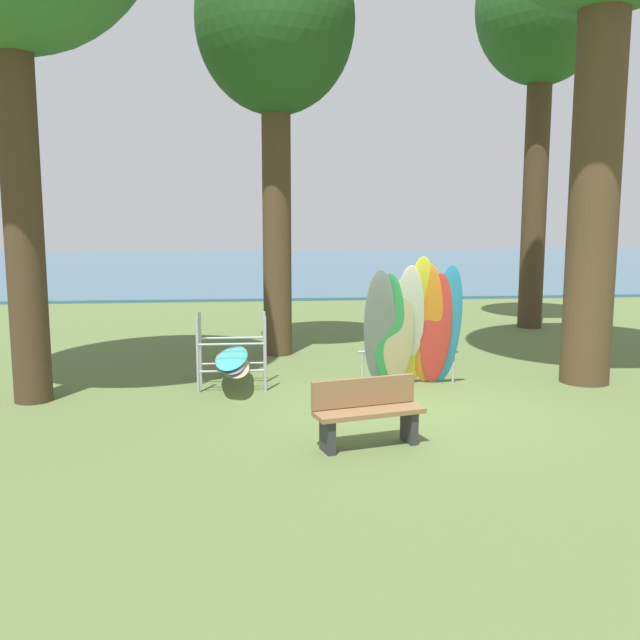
% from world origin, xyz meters
% --- Properties ---
extents(ground_plane, '(80.00, 80.00, 0.00)m').
position_xyz_m(ground_plane, '(0.00, 0.00, 0.00)').
color(ground_plane, '#566B38').
extents(lake_water, '(80.00, 36.00, 0.10)m').
position_xyz_m(lake_water, '(0.00, 31.61, 0.05)').
color(lake_water, '#38607A').
rests_on(lake_water, ground).
extents(tree_mid_behind, '(3.29, 3.29, 9.88)m').
position_xyz_m(tree_mid_behind, '(4.88, 7.28, 7.72)').
color(tree_mid_behind, '#42301E').
rests_on(tree_mid_behind, ground).
extents(tree_far_left_back, '(3.16, 3.16, 8.51)m').
position_xyz_m(tree_far_left_back, '(-1.81, 4.29, 6.50)').
color(tree_far_left_back, '#4C3823').
rests_on(tree_far_left_back, ground).
extents(leaning_board_pile, '(1.76, 1.02, 2.25)m').
position_xyz_m(leaning_board_pile, '(0.34, 1.16, 1.03)').
color(leaning_board_pile, gray).
rests_on(leaning_board_pile, ground).
extents(board_storage_rack, '(1.15, 2.13, 1.25)m').
position_xyz_m(board_storage_rack, '(-2.68, 1.44, 0.47)').
color(board_storage_rack, '#9EA0A5').
rests_on(board_storage_rack, ground).
extents(park_bench, '(1.46, 0.75, 0.85)m').
position_xyz_m(park_bench, '(-0.91, -1.79, 0.45)').
color(park_bench, '#2D2D33').
rests_on(park_bench, ground).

